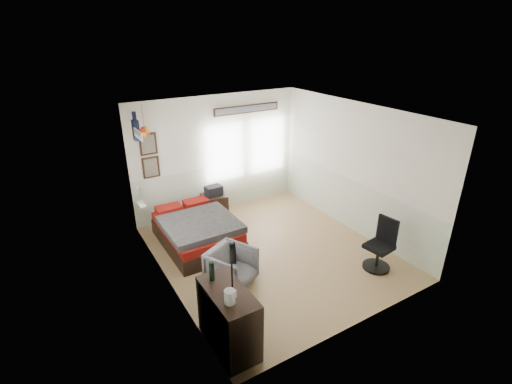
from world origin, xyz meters
TOP-DOWN VIEW (x-y plane):
  - ground_plane at (0.00, 0.00)m, footprint 4.00×4.50m
  - room_shell at (-0.08, 0.19)m, footprint 4.02×4.52m
  - wall_decor at (-1.10, 1.96)m, footprint 3.55×1.32m
  - bed at (-1.09, 1.03)m, footprint 1.36×1.86m
  - dresser at (-1.74, -1.62)m, footprint 0.48×1.00m
  - armchair at (-1.09, -0.44)m, footprint 0.93×0.94m
  - nightstand at (-0.30, 1.90)m, footprint 0.62×0.53m
  - task_chair at (1.41, -1.41)m, footprint 0.48×0.48m
  - kettle at (-1.82, -1.84)m, footprint 0.16×0.14m
  - bottle at (-1.81, -1.31)m, footprint 0.07×0.07m
  - stand_fan at (-1.67, -1.64)m, footprint 0.18×0.28m
  - black_bag at (-0.30, 1.90)m, footprint 0.38×0.26m

SIDE VIEW (x-z plane):
  - ground_plane at x=0.00m, z-range -0.01..0.00m
  - nightstand at x=-0.30m, z-range 0.00..0.55m
  - bed at x=-1.09m, z-range -0.01..0.59m
  - armchair at x=-1.09m, z-range 0.00..0.64m
  - task_chair at x=1.41m, z-range -0.09..0.88m
  - dresser at x=-1.74m, z-range 0.00..0.90m
  - black_bag at x=-0.30m, z-range 0.55..0.77m
  - kettle at x=-1.82m, z-range 0.90..1.08m
  - bottle at x=-1.81m, z-range 0.90..1.19m
  - stand_fan at x=-1.67m, z-range 1.10..1.81m
  - room_shell at x=-0.08m, z-range 0.26..2.97m
  - wall_decor at x=-1.10m, z-range 1.38..2.82m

